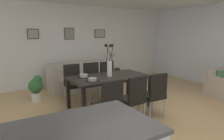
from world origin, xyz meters
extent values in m
plane|color=tan|center=(0.00, 0.00, 0.00)|extent=(9.00, 9.00, 0.00)
cube|color=silver|center=(0.00, 3.25, 1.30)|extent=(9.00, 0.10, 2.60)
cube|color=white|center=(3.65, 0.40, 1.30)|extent=(0.10, 6.30, 2.60)
cube|color=black|center=(-0.24, 0.62, 0.71)|extent=(1.80, 0.99, 0.05)
cube|color=black|center=(0.60, 1.05, 0.34)|extent=(0.07, 0.07, 0.69)
cube|color=black|center=(-1.08, 1.05, 0.34)|extent=(0.07, 0.07, 0.69)
cube|color=black|center=(0.60, 0.18, 0.34)|extent=(0.07, 0.07, 0.69)
cube|color=black|center=(-1.08, 0.18, 0.34)|extent=(0.07, 0.07, 0.69)
cube|color=black|center=(-0.79, -0.23, 0.42)|extent=(0.46, 0.46, 0.08)
cube|color=black|center=(-0.78, -0.42, 0.68)|extent=(0.42, 0.08, 0.48)
cylinder|color=#9EA0A5|center=(-0.61, -0.03, 0.19)|extent=(0.04, 0.04, 0.38)
cylinder|color=#9EA0A5|center=(-0.99, -0.05, 0.19)|extent=(0.04, 0.04, 0.38)
cylinder|color=#9EA0A5|center=(-0.60, -0.41, 0.19)|extent=(0.04, 0.04, 0.38)
cylinder|color=#9EA0A5|center=(-0.97, -0.43, 0.19)|extent=(0.04, 0.04, 0.38)
cube|color=black|center=(-0.76, 1.46, 0.42)|extent=(0.44, 0.44, 0.08)
cube|color=black|center=(-0.76, 1.65, 0.68)|extent=(0.42, 0.06, 0.48)
cylinder|color=#9EA0A5|center=(-0.95, 1.27, 0.19)|extent=(0.04, 0.04, 0.38)
cylinder|color=#9EA0A5|center=(-0.57, 1.27, 0.19)|extent=(0.04, 0.04, 0.38)
cylinder|color=#9EA0A5|center=(-0.95, 1.65, 0.19)|extent=(0.04, 0.04, 0.38)
cylinder|color=#9EA0A5|center=(-0.57, 1.65, 0.19)|extent=(0.04, 0.04, 0.38)
cube|color=black|center=(-0.24, -0.21, 0.42)|extent=(0.46, 0.46, 0.08)
cube|color=black|center=(-0.23, -0.40, 0.68)|extent=(0.42, 0.08, 0.48)
cylinder|color=#9EA0A5|center=(-0.06, -0.01, 0.19)|extent=(0.04, 0.04, 0.38)
cylinder|color=#9EA0A5|center=(-0.44, -0.03, 0.19)|extent=(0.04, 0.04, 0.38)
cylinder|color=#9EA0A5|center=(-0.04, -0.39, 0.19)|extent=(0.04, 0.04, 0.38)
cylinder|color=#9EA0A5|center=(-0.42, -0.41, 0.19)|extent=(0.04, 0.04, 0.38)
cube|color=black|center=(-0.22, 1.45, 0.42)|extent=(0.47, 0.47, 0.08)
cube|color=black|center=(-0.21, 1.64, 0.68)|extent=(0.42, 0.09, 0.48)
cylinder|color=#9EA0A5|center=(-0.43, 1.28, 0.19)|extent=(0.04, 0.04, 0.38)
cylinder|color=#9EA0A5|center=(-0.05, 1.25, 0.19)|extent=(0.04, 0.04, 0.38)
cylinder|color=#9EA0A5|center=(-0.40, 1.66, 0.19)|extent=(0.04, 0.04, 0.38)
cylinder|color=#9EA0A5|center=(-0.02, 1.63, 0.19)|extent=(0.04, 0.04, 0.38)
cube|color=black|center=(0.28, -0.23, 0.42)|extent=(0.45, 0.45, 0.08)
cube|color=black|center=(0.28, -0.42, 0.68)|extent=(0.42, 0.07, 0.48)
cylinder|color=#9EA0A5|center=(0.48, -0.05, 0.19)|extent=(0.04, 0.04, 0.38)
cylinder|color=#9EA0A5|center=(0.10, -0.04, 0.19)|extent=(0.04, 0.04, 0.38)
cylinder|color=#9EA0A5|center=(0.47, -0.42, 0.19)|extent=(0.04, 0.04, 0.38)
cylinder|color=#9EA0A5|center=(0.09, -0.42, 0.19)|extent=(0.04, 0.04, 0.38)
cube|color=black|center=(0.28, 1.41, 0.42)|extent=(0.47, 0.47, 0.08)
cube|color=black|center=(0.26, 1.60, 0.68)|extent=(0.42, 0.09, 0.48)
cylinder|color=#9EA0A5|center=(0.10, 1.21, 0.19)|extent=(0.04, 0.04, 0.38)
cylinder|color=#9EA0A5|center=(0.48, 1.24, 0.19)|extent=(0.04, 0.04, 0.38)
cylinder|color=#9EA0A5|center=(0.07, 1.59, 0.19)|extent=(0.04, 0.04, 0.38)
cylinder|color=#9EA0A5|center=(0.45, 1.62, 0.19)|extent=(0.04, 0.04, 0.38)
cylinder|color=white|center=(-0.24, 0.62, 0.91)|extent=(0.11, 0.11, 0.34)
cylinder|color=black|center=(-0.18, 0.63, 1.24)|extent=(0.05, 0.12, 0.37)
sphere|color=black|center=(-0.15, 0.64, 1.44)|extent=(0.07, 0.07, 0.07)
cylinder|color=black|center=(-0.27, 0.67, 1.24)|extent=(0.08, 0.05, 0.38)
sphere|color=black|center=(-0.28, 0.69, 1.44)|extent=(0.07, 0.07, 0.07)
cylinder|color=black|center=(-0.25, 0.56, 1.24)|extent=(0.15, 0.06, 0.36)
sphere|color=black|center=(-0.26, 0.53, 1.44)|extent=(0.07, 0.07, 0.07)
cylinder|color=black|center=(-0.78, 0.39, 0.74)|extent=(0.32, 0.32, 0.01)
cylinder|color=#B2ADA3|center=(-0.78, 0.39, 0.78)|extent=(0.17, 0.17, 0.06)
cylinder|color=gray|center=(-0.78, 0.39, 0.79)|extent=(0.13, 0.13, 0.04)
cylinder|color=black|center=(-0.78, 0.84, 0.74)|extent=(0.32, 0.32, 0.01)
cylinder|color=#B2ADA3|center=(-0.78, 0.84, 0.78)|extent=(0.17, 0.17, 0.06)
cylinder|color=gray|center=(-0.78, 0.84, 0.79)|extent=(0.13, 0.13, 0.04)
cube|color=#B2A899|center=(-0.17, 2.49, 0.21)|extent=(1.92, 0.84, 0.42)
cube|color=#B2A899|center=(-0.17, 2.83, 0.61)|extent=(1.92, 0.16, 0.38)
cube|color=#B2A899|center=(0.74, 2.49, 0.52)|extent=(0.10, 0.84, 0.20)
cube|color=#B2A899|center=(-1.08, 2.49, 0.52)|extent=(0.10, 0.84, 0.20)
cube|color=black|center=(1.04, 2.55, 0.26)|extent=(0.36, 0.36, 0.52)
cylinder|color=beige|center=(1.04, 2.55, 0.56)|extent=(0.12, 0.12, 0.08)
cylinder|color=beige|center=(1.04, 2.55, 0.74)|extent=(0.02, 0.02, 0.30)
cone|color=beige|center=(1.04, 2.55, 0.94)|extent=(0.22, 0.22, 0.18)
cube|color=#B7A893|center=(2.88, -0.06, 0.57)|extent=(0.82, 0.34, 0.35)
cube|color=#B7A893|center=(2.48, -0.31, 0.49)|extent=(0.29, 0.69, 0.18)
cube|color=#4C7F56|center=(2.86, -0.16, 0.56)|extent=(0.31, 0.15, 0.30)
cube|color=#4C4C51|center=(-1.96, -1.76, 0.90)|extent=(1.38, 0.91, 0.04)
cube|color=#473828|center=(-1.36, 3.18, 1.67)|extent=(0.33, 0.02, 0.30)
cube|color=#9E9389|center=(-1.36, 3.17, 1.67)|extent=(0.28, 0.01, 0.25)
cube|color=#473828|center=(-0.24, 3.18, 1.67)|extent=(0.33, 0.02, 0.38)
cube|color=gray|center=(-0.24, 3.17, 1.67)|extent=(0.28, 0.01, 0.33)
cube|color=#473828|center=(0.89, 3.18, 1.67)|extent=(0.41, 0.02, 0.29)
cube|color=#9E9389|center=(0.89, 3.17, 1.67)|extent=(0.36, 0.01, 0.24)
cylinder|color=silver|center=(-1.60, 1.96, 0.11)|extent=(0.24, 0.24, 0.22)
sphere|color=#2D6633|center=(-1.60, 1.96, 0.40)|extent=(0.36, 0.36, 0.36)
sphere|color=#2D6633|center=(-1.55, 1.93, 0.56)|extent=(0.22, 0.22, 0.22)
camera|label=1|loc=(-2.57, -3.34, 1.74)|focal=33.12mm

